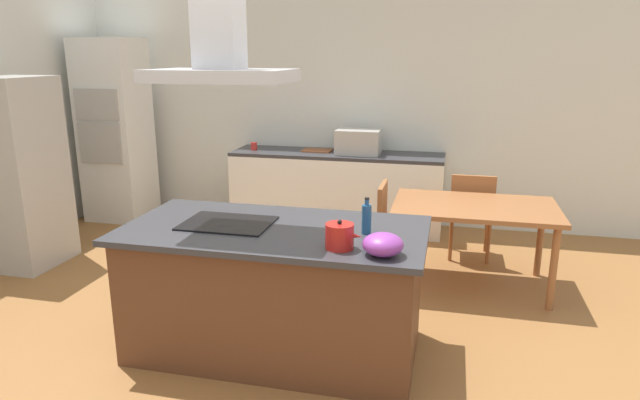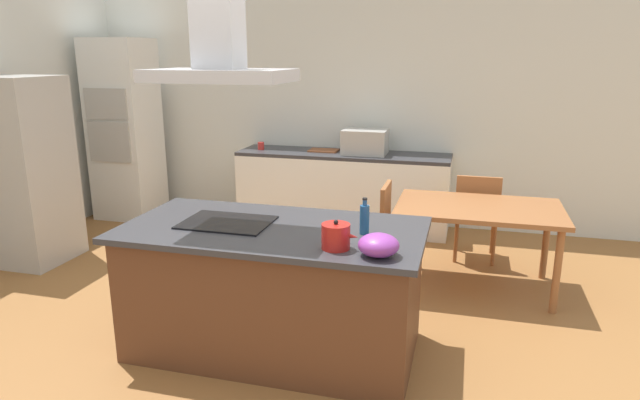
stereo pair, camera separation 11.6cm
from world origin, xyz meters
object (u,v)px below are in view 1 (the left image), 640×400
object	(u,v)px
cooktop	(228,223)
dining_table	(475,214)
olive_oil_bottle	(367,218)
chair_facing_back_wall	(471,211)
range_hood	(219,41)
coffee_mug_red	(254,146)
cutting_board	(317,150)
countertop_microwave	(359,142)
wall_oven_stack	(116,131)
refrigerator	(11,173)
chair_at_left_end	(370,224)
tea_kettle	(340,236)
mixing_bowl	(383,244)

from	to	relation	value
cooktop	dining_table	distance (m)	2.25
olive_oil_bottle	chair_facing_back_wall	bearing A→B (deg)	70.73
chair_facing_back_wall	range_hood	world-z (taller)	range_hood
chair_facing_back_wall	range_hood	distance (m)	3.15
coffee_mug_red	cutting_board	bearing A→B (deg)	6.60
cutting_board	dining_table	world-z (taller)	cutting_board
countertop_microwave	wall_oven_stack	bearing A→B (deg)	-175.52
refrigerator	chair_at_left_end	world-z (taller)	refrigerator
tea_kettle	range_hood	world-z (taller)	range_hood
tea_kettle	cutting_board	size ratio (longest dim) A/B	0.66
tea_kettle	countertop_microwave	world-z (taller)	countertop_microwave
refrigerator	mixing_bowl	bearing A→B (deg)	-19.92
dining_table	range_hood	xyz separation A→B (m)	(-1.69, -1.46, 1.43)
dining_table	chair_facing_back_wall	distance (m)	0.68
wall_oven_stack	coffee_mug_red	bearing A→B (deg)	6.49
chair_facing_back_wall	range_hood	size ratio (longest dim) A/B	0.99
tea_kettle	chair_at_left_end	size ratio (longest dim) A/B	0.25
range_hood	chair_facing_back_wall	bearing A→B (deg)	51.55
coffee_mug_red	wall_oven_stack	bearing A→B (deg)	-173.51
mixing_bowl	wall_oven_stack	xyz separation A→B (m)	(-3.67, 3.00, 0.14)
countertop_microwave	cutting_board	world-z (taller)	countertop_microwave
olive_oil_bottle	wall_oven_stack	distance (m)	4.39
cooktop	countertop_microwave	bearing A→B (deg)	81.75
cooktop	chair_at_left_end	size ratio (longest dim) A/B	0.67
olive_oil_bottle	refrigerator	bearing A→B (deg)	164.62
cutting_board	dining_table	bearing A→B (deg)	-39.55
tea_kettle	refrigerator	xyz separation A→B (m)	(-3.49, 1.30, -0.07)
olive_oil_bottle	cutting_board	size ratio (longest dim) A/B	0.71
olive_oil_bottle	countertop_microwave	size ratio (longest dim) A/B	0.48
wall_oven_stack	chair_facing_back_wall	world-z (taller)	wall_oven_stack
tea_kettle	range_hood	bearing A→B (deg)	160.76
mixing_bowl	cutting_board	distance (m)	3.49
mixing_bowl	cutting_board	xyz separation A→B (m)	(-1.19, 3.28, -0.06)
cooktop	olive_oil_bottle	world-z (taller)	olive_oil_bottle
countertop_microwave	coffee_mug_red	bearing A→B (deg)	-178.28
tea_kettle	coffee_mug_red	xyz separation A→B (m)	(-1.69, 3.14, -0.03)
refrigerator	tea_kettle	bearing A→B (deg)	-20.47
range_hood	coffee_mug_red	bearing A→B (deg)	106.56
cooktop	range_hood	size ratio (longest dim) A/B	0.67
cooktop	refrigerator	distance (m)	2.83
wall_oven_stack	range_hood	xyz separation A→B (m)	(2.57, -2.65, 1.00)
chair_facing_back_wall	countertop_microwave	bearing A→B (deg)	149.46
wall_oven_stack	chair_facing_back_wall	xyz separation A→B (m)	(4.26, -0.52, -0.59)
wall_oven_stack	dining_table	size ratio (longest dim) A/B	1.57
mixing_bowl	refrigerator	world-z (taller)	refrigerator
wall_oven_stack	countertop_microwave	bearing A→B (deg)	4.48
chair_facing_back_wall	chair_at_left_end	bearing A→B (deg)	-143.99
tea_kettle	range_hood	xyz separation A→B (m)	(-0.84, 0.29, 1.13)
cutting_board	chair_at_left_end	distance (m)	1.75
olive_oil_bottle	range_hood	size ratio (longest dim) A/B	0.27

